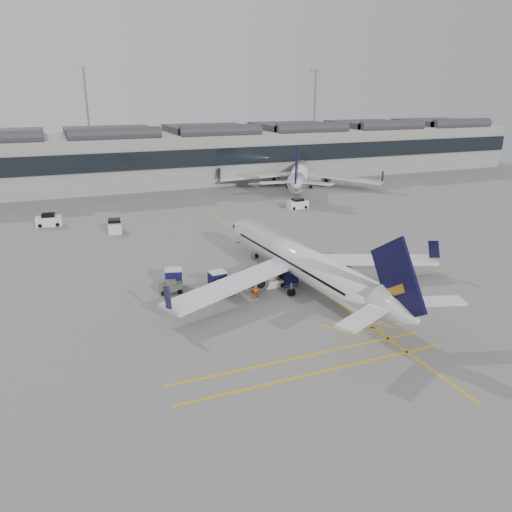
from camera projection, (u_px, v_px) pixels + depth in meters
name	position (u px, v px, depth m)	size (l,w,h in m)	color
ground	(235.00, 311.00, 47.14)	(220.00, 220.00, 0.00)	gray
terminal	(121.00, 157.00, 108.37)	(200.00, 20.45, 12.40)	#9E9E99
light_masts	(103.00, 115.00, 117.50)	(113.00, 0.60, 25.45)	slate
apron_markings	(285.00, 265.00, 59.53)	(0.25, 60.00, 0.01)	gold
airliner_main	(302.00, 262.00, 52.26)	(31.86, 34.90, 9.28)	white
airliner_far	(300.00, 173.00, 107.79)	(31.28, 34.50, 10.23)	white
belt_loader	(265.00, 281.00, 52.90)	(5.24, 1.93, 2.13)	silver
baggage_cart_a	(289.00, 275.00, 53.36)	(1.95, 1.65, 1.93)	gray
baggage_cart_b	(174.00, 277.00, 52.83)	(2.21, 1.98, 1.97)	gray
baggage_cart_c	(226.00, 287.00, 50.58)	(1.73, 1.51, 1.62)	gray
baggage_cart_d	(217.00, 279.00, 52.28)	(1.94, 1.65, 1.90)	gray
ramp_agent_a	(279.00, 277.00, 53.34)	(0.68, 0.45, 1.87)	#DC580B
ramp_agent_b	(254.00, 289.00, 49.88)	(0.95, 0.74, 1.95)	orange
pushback_tug	(171.00, 287.00, 51.39)	(2.46, 1.70, 1.28)	#4D4F43
safety_cone_nose	(238.00, 241.00, 68.39)	(0.41, 0.41, 0.57)	#F24C0A
safety_cone_engine	(354.00, 275.00, 55.77)	(0.36, 0.36, 0.50)	#F24C0A
service_van_left	(49.00, 220.00, 76.83)	(3.96, 2.31, 1.93)	white
service_van_mid	(115.00, 226.00, 73.62)	(2.30, 3.94, 1.93)	white
service_van_right	(298.00, 204.00, 88.26)	(3.63, 1.90, 1.83)	white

